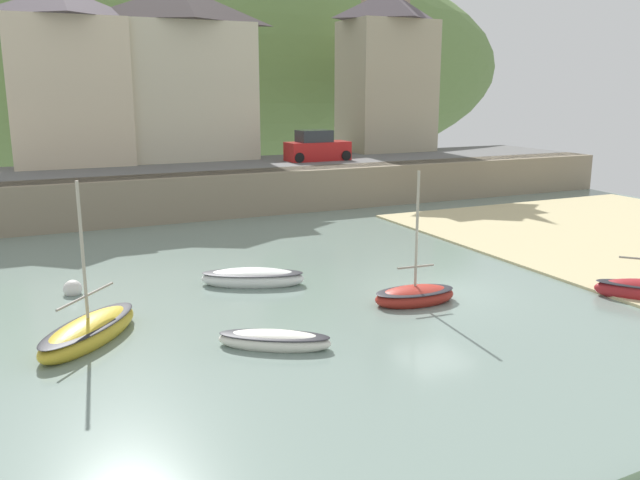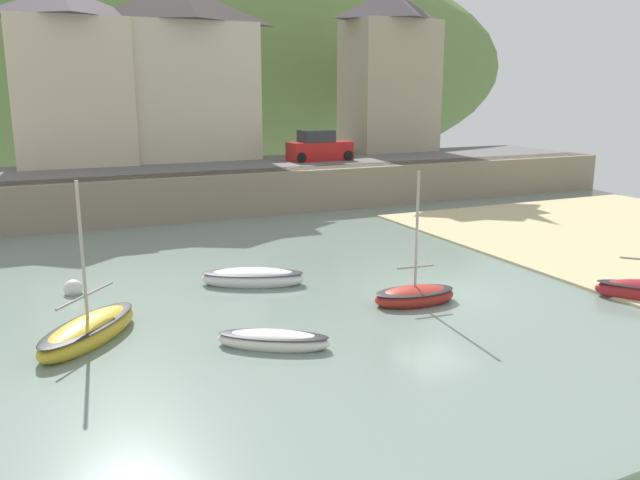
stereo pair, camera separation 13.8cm
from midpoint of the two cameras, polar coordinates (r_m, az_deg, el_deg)
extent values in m
cube|color=gray|center=(23.32, 9.81, -4.58)|extent=(48.00, 40.00, 0.06)
cube|color=gray|center=(37.90, -4.83, 4.22)|extent=(48.00, 2.40, 2.40)
cube|color=#606060|center=(41.22, -6.64, 6.49)|extent=(48.00, 9.00, 0.10)
ellipsoid|color=#648545|center=(75.22, -12.84, 14.55)|extent=(80.00, 44.00, 27.02)
cube|color=beige|center=(43.54, -21.08, 11.81)|extent=(6.76, 5.72, 8.60)
pyramid|color=#51474F|center=(43.82, -21.65, 18.59)|extent=(7.06, 6.02, 1.79)
cube|color=beige|center=(44.62, -11.78, 12.41)|extent=(8.61, 4.91, 8.62)
pyramid|color=#463E3E|center=(44.93, -12.11, 19.34)|extent=(8.91, 5.21, 2.24)
cube|color=tan|center=(50.32, 5.67, 13.06)|extent=(6.16, 4.86, 9.36)
pyramid|color=#51474D|center=(50.67, 5.83, 19.56)|extent=(6.46, 5.16, 2.12)
cube|color=#9F8870|center=(54.85, 5.48, 14.29)|extent=(2.80, 2.80, 11.73)
ellipsoid|color=white|center=(23.96, -6.01, -3.36)|extent=(3.91, 2.70, 0.80)
ellipsoid|color=black|center=(23.90, -6.02, -2.85)|extent=(3.83, 2.65, 0.12)
ellipsoid|color=gold|center=(19.74, -19.54, -7.58)|extent=(3.67, 4.00, 0.90)
ellipsoid|color=black|center=(19.66, -19.59, -6.90)|extent=(3.60, 3.92, 0.12)
cylinder|color=#B2A893|center=(19.07, -20.07, -0.88)|extent=(0.09, 0.09, 3.84)
cylinder|color=gray|center=(19.40, -19.78, -4.57)|extent=(1.71, 2.01, 0.07)
ellipsoid|color=maroon|center=(22.07, 8.02, -4.89)|extent=(2.93, 1.55, 0.75)
ellipsoid|color=black|center=(22.00, 8.04, -4.37)|extent=(2.87, 1.52, 0.12)
cylinder|color=#B2A893|center=(21.48, 8.21, 0.90)|extent=(0.09, 0.09, 3.80)
cylinder|color=gray|center=(21.77, 8.11, -2.30)|extent=(1.32, 0.17, 0.07)
ellipsoid|color=white|center=(18.28, -4.19, -8.73)|extent=(3.16, 2.49, 0.62)
ellipsoid|color=black|center=(18.22, -4.20, -8.24)|extent=(3.10, 2.44, 0.12)
cube|color=#B41A1A|center=(42.96, -0.30, 7.70)|extent=(4.13, 1.76, 1.20)
cube|color=#282D33|center=(42.78, -0.61, 8.96)|extent=(2.12, 1.53, 0.80)
cylinder|color=black|center=(44.41, 1.22, 7.51)|extent=(0.64, 0.22, 0.64)
cylinder|color=black|center=(42.98, 2.16, 7.32)|extent=(0.64, 0.22, 0.64)
cylinder|color=black|center=(43.07, -2.76, 7.33)|extent=(0.64, 0.22, 0.64)
cylinder|color=black|center=(41.60, -1.92, 7.14)|extent=(0.64, 0.22, 0.64)
sphere|color=silver|center=(24.30, -20.77, -3.99)|extent=(0.64, 0.64, 0.64)
camera|label=1|loc=(0.07, -90.72, -0.17)|focal=36.97mm
camera|label=2|loc=(0.07, 89.28, 0.17)|focal=36.97mm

